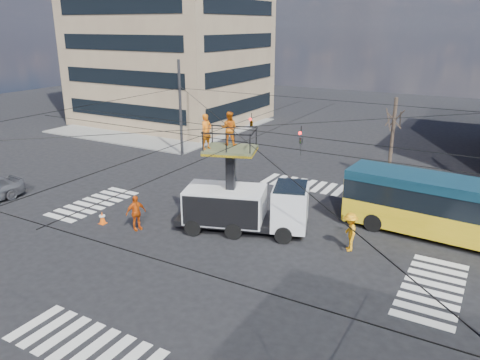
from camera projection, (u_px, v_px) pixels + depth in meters
name	position (u px, v px, depth m)	size (l,w,h in m)	color
ground	(231.00, 238.00, 24.58)	(120.00, 120.00, 0.00)	black
sidewalk_nw	(165.00, 125.00, 51.74)	(18.00, 18.00, 0.12)	slate
crosswalks	(231.00, 238.00, 24.58)	(22.40, 22.40, 0.02)	silver
overhead_network	(233.00, 157.00, 23.59)	(24.24, 24.24, 8.00)	#2D2D30
tree_a	(394.00, 118.00, 31.88)	(2.00, 2.00, 6.00)	#382B21
utility_truck	(245.00, 194.00, 24.84)	(7.37, 4.42, 6.40)	black
city_bus	(463.00, 211.00, 23.62)	(12.03, 3.37, 3.20)	gold
traffic_cone	(102.00, 218.00, 26.23)	(0.36, 0.36, 0.72)	#FF5B0A
worker_ground	(136.00, 213.00, 25.28)	(1.15, 0.48, 1.97)	#D9510D
flagger	(350.00, 232.00, 22.95)	(1.27, 0.73, 1.97)	orange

